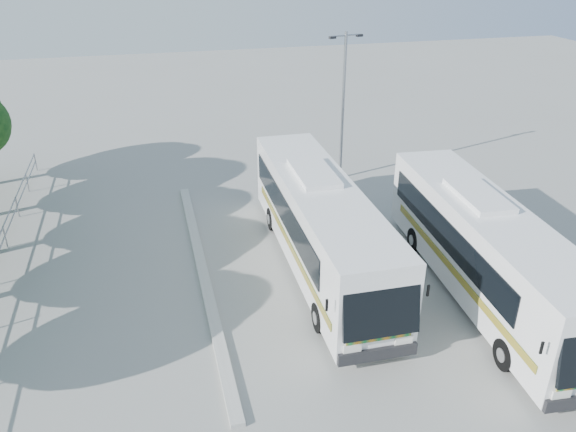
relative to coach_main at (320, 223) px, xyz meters
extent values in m
plane|color=gray|center=(-2.23, -1.35, -1.89)|extent=(100.00, 100.00, 0.00)
cube|color=#B2B2AD|center=(-4.53, 0.65, -1.82)|extent=(0.40, 16.00, 0.15)
cylinder|color=gray|center=(-12.23, 12.65, -1.39)|extent=(0.06, 0.06, 1.00)
cube|color=white|center=(0.00, 0.03, 0.01)|extent=(2.73, 12.21, 3.09)
cube|color=black|center=(-0.10, -6.08, 0.39)|extent=(2.34, 0.50, 1.97)
cube|color=black|center=(-1.28, 0.66, 0.39)|extent=(0.21, 9.74, 1.12)
cube|color=black|center=(1.30, 0.62, 0.39)|extent=(0.21, 9.74, 1.12)
cube|color=#0E632A|center=(-1.30, -0.25, -0.57)|extent=(0.20, 10.55, 0.28)
cylinder|color=black|center=(-1.21, -3.91, -1.38)|extent=(0.32, 1.02, 1.01)
cylinder|color=black|center=(1.08, -3.94, -1.38)|extent=(0.32, 1.02, 1.01)
cylinder|color=black|center=(-1.09, 3.50, -1.38)|extent=(0.32, 1.02, 1.01)
cylinder|color=black|center=(1.20, 3.46, -1.38)|extent=(0.32, 1.02, 1.01)
cube|color=white|center=(5.04, -3.26, -0.03)|extent=(3.39, 12.05, 3.02)
cube|color=black|center=(3.83, -2.57, 0.34)|extent=(0.79, 9.49, 1.09)
cube|color=black|center=(6.35, -2.76, 0.34)|extent=(0.79, 9.49, 1.09)
cube|color=#0D5E2A|center=(3.76, -3.46, -0.60)|extent=(0.83, 10.28, 0.28)
cylinder|color=black|center=(3.63, -7.03, -1.39)|extent=(0.37, 1.01, 0.99)
cylinder|color=black|center=(5.86, -7.20, -1.39)|extent=(0.37, 1.01, 0.99)
cylinder|color=black|center=(4.19, 0.19, -1.39)|extent=(0.37, 1.01, 0.99)
cylinder|color=black|center=(6.42, 0.02, -1.39)|extent=(0.37, 1.01, 0.99)
cylinder|color=#95999D|center=(3.81, 8.44, 1.92)|extent=(0.18, 0.18, 7.62)
cylinder|color=#95999D|center=(3.81, 8.44, 5.54)|extent=(1.51, 0.38, 0.08)
cube|color=black|center=(3.07, 8.29, 5.50)|extent=(0.36, 0.24, 0.11)
cube|color=black|center=(4.56, 8.59, 5.50)|extent=(0.36, 0.24, 0.11)
camera|label=1|loc=(-5.95, -18.14, 9.74)|focal=35.00mm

